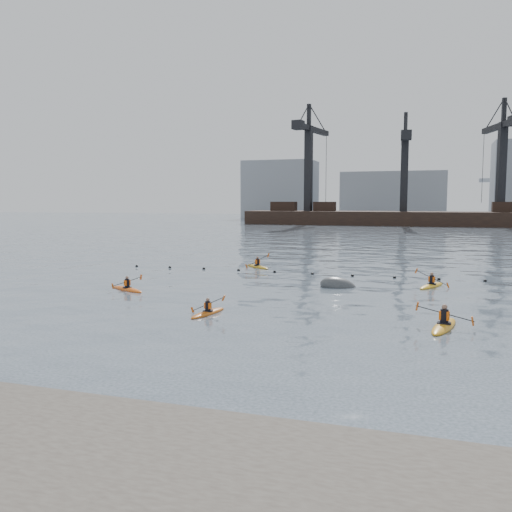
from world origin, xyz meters
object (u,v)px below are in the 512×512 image
Objects in this scene: kayaker_0 at (208,312)px; kayaker_1 at (444,325)px; kayaker_2 at (127,289)px; kayaker_5 at (257,266)px; mooring_buoy at (338,287)px; kayaker_3 at (432,285)px.

kayaker_0 is 0.77× the size of kayaker_1.
kayaker_2 is (-7.53, 4.98, 0.01)m from kayaker_0.
kayaker_0 is at bearing -127.69° from kayaker_5.
kayaker_2 is at bearing -156.15° from mooring_buoy.
kayaker_1 is at bearing -99.45° from kayaker_5.
kayaker_2 is 19.29m from kayaker_3.
kayaker_1 is 22.84m from kayaker_5.
kayaker_0 is 9.03m from kayaker_2.
kayaker_0 is 18.69m from kayaker_5.
mooring_buoy is (-5.69, -1.89, -0.10)m from kayaker_3.
kayaker_2 is 13.31m from mooring_buoy.
kayaker_2 is at bearing 178.52° from kayaker_1.
kayaker_2 is 1.06× the size of kayaker_5.
kayaker_5 reaches higher than kayaker_1.
kayaker_1 is 11.71m from kayaker_3.
kayaker_3 reaches higher than kayaker_2.
kayaker_5 is at bearing 140.78° from kayaker_1.
kayaker_5 reaches higher than kayaker_3.
kayaker_5 is at bearing 110.09° from kayaker_0.
kayaker_3 is at bearing -40.50° from kayaker_2.
kayaker_1 reaches higher than mooring_buoy.
kayaker_1 reaches higher than kayaker_0.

